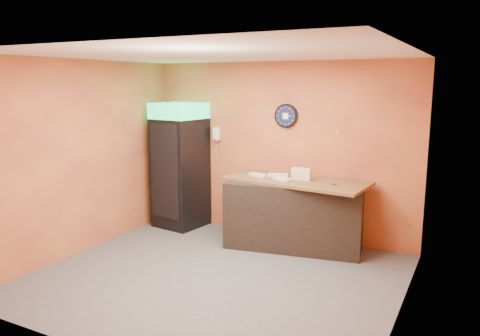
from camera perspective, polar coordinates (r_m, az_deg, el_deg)
The scene contains 15 objects.
floor at distance 6.20m, azimuth -2.94°, elevation -13.09°, with size 4.50×4.50×0.00m, color #47474C.
back_wall at distance 7.55m, azimuth 4.68°, elevation 2.22°, with size 4.50×0.02×2.80m, color #C97C38.
left_wall at distance 7.19m, azimuth -18.72°, elevation 1.28°, with size 0.02×4.00×2.80m, color #C97C38.
right_wall at distance 5.05m, azimuth 19.50°, elevation -2.45°, with size 0.02×4.00×2.80m, color #C97C38.
ceiling at distance 5.70m, azimuth -3.21°, elevation 13.70°, with size 4.50×4.00×0.02m, color white.
beverage_cooler at distance 8.07m, azimuth -7.46°, elevation 0.11°, with size 0.84×0.85×2.13m.
prep_counter at distance 7.16m, azimuth 6.67°, elevation -5.63°, with size 2.00×0.89×1.00m, color black.
wall_clock at distance 7.42m, azimuth 5.64°, elevation 6.35°, with size 0.38×0.06×0.38m.
wall_phone at distance 7.98m, azimuth -2.90°, elevation 4.19°, with size 0.12×0.10×0.22m.
butcher_paper at distance 7.04m, azimuth 6.76°, elevation -1.55°, with size 2.14×0.92×0.04m, color brown.
sub_roll_stack at distance 6.99m, azimuth 7.48°, elevation -0.73°, with size 0.29×0.12×0.18m.
wrapped_sandwich_left at distance 7.21m, azimuth 2.27°, elevation -0.87°, with size 0.30×0.12×0.04m, color silver.
wrapped_sandwich_mid at distance 6.94m, azimuth 5.13°, elevation -1.34°, with size 0.29×0.11×0.04m, color silver.
wrapped_sandwich_right at distance 7.22m, azimuth 4.65°, elevation -0.87°, with size 0.30×0.12×0.04m, color silver.
kitchen_tool at distance 7.15m, azimuth 7.90°, elevation -1.01°, with size 0.05×0.05×0.05m, color silver.
Camera 1 is at (2.90, -4.89, 2.47)m, focal length 35.00 mm.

